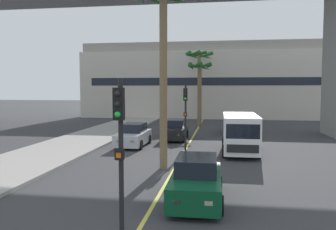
{
  "coord_description": "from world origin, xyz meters",
  "views": [
    {
      "loc": [
        2.24,
        -0.61,
        3.96
      ],
      "look_at": [
        0.0,
        14.0,
        2.83
      ],
      "focal_mm": 37.03,
      "sensor_mm": 36.0,
      "label": 1
    }
  ],
  "objects": [
    {
      "name": "sidewalk_left",
      "position": [
        -8.0,
        16.0,
        0.07
      ],
      "size": [
        4.8,
        80.0,
        0.15
      ],
      "primitive_type": "cube",
      "color": "#9E9991",
      "rests_on": "ground"
    },
    {
      "name": "lane_stripe_center",
      "position": [
        0.0,
        24.0,
        0.0
      ],
      "size": [
        0.14,
        56.0,
        0.01
      ],
      "primitive_type": "cube",
      "color": "#DBCC4C",
      "rests_on": "ground"
    },
    {
      "name": "pier_building_backdrop",
      "position": [
        0.0,
        47.99,
        4.95
      ],
      "size": [
        33.29,
        8.04,
        10.03
      ],
      "color": "beige",
      "rests_on": "ground"
    },
    {
      "name": "car_queue_front",
      "position": [
        -3.68,
        22.39,
        0.72
      ],
      "size": [
        1.88,
        4.12,
        1.56
      ],
      "color": "#B7BABF",
      "rests_on": "ground"
    },
    {
      "name": "car_queue_second",
      "position": [
        -1.27,
        25.86,
        0.72
      ],
      "size": [
        1.84,
        4.1,
        1.56
      ],
      "color": "black",
      "rests_on": "ground"
    },
    {
      "name": "car_queue_third",
      "position": [
        3.47,
        30.1,
        0.72
      ],
      "size": [
        1.91,
        4.14,
        1.56
      ],
      "color": "#0C4728",
      "rests_on": "ground"
    },
    {
      "name": "car_queue_fourth",
      "position": [
        1.42,
        11.34,
        0.72
      ],
      "size": [
        1.89,
        4.13,
        1.56
      ],
      "color": "#0C4728",
      "rests_on": "ground"
    },
    {
      "name": "delivery_van",
      "position": [
        3.42,
        20.76,
        1.29
      ],
      "size": [
        2.16,
        5.25,
        2.36
      ],
      "color": "white",
      "rests_on": "ground"
    },
    {
      "name": "traffic_light_median_near",
      "position": [
        -0.12,
        7.25,
        2.71
      ],
      "size": [
        0.24,
        0.37,
        4.2
      ],
      "color": "black",
      "rests_on": "ground"
    },
    {
      "name": "traffic_light_median_far",
      "position": [
        0.12,
        20.22,
        2.71
      ],
      "size": [
        0.24,
        0.37,
        4.2
      ],
      "color": "black",
      "rests_on": "ground"
    },
    {
      "name": "palm_tree_near_median",
      "position": [
        0.06,
        35.0,
        5.19
      ],
      "size": [
        2.56,
        2.69,
        6.71
      ],
      "color": "brown",
      "rests_on": "ground"
    },
    {
      "name": "palm_tree_mid_median",
      "position": [
        -0.45,
        41.93,
        7.0
      ],
      "size": [
        3.5,
        3.53,
        8.53
      ],
      "color": "brown",
      "rests_on": "ground"
    },
    {
      "name": "palm_tree_far_median",
      "position": [
        -0.53,
        16.09,
        7.45
      ],
      "size": [
        3.31,
        3.31,
        9.16
      ],
      "color": "brown",
      "rests_on": "ground"
    }
  ]
}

